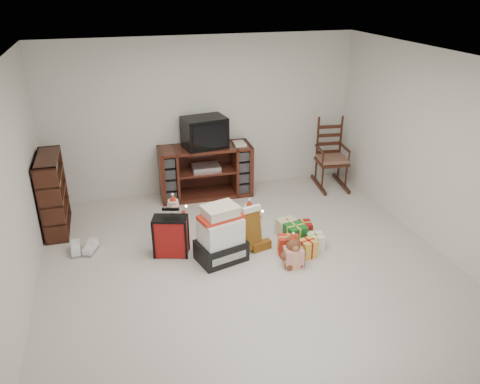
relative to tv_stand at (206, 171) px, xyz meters
name	(u,v)px	position (x,y,z in m)	size (l,w,h in m)	color
room	(249,174)	(0.05, -2.21, 0.83)	(5.01, 5.01, 2.51)	beige
tv_stand	(206,171)	(0.00, 0.00, 0.00)	(1.49, 0.57, 0.84)	#4C1E15
bookshelf	(53,195)	(-2.27, -0.53, 0.11)	(0.30, 0.90, 1.10)	#3B1B10
rocking_chair	(330,162)	(2.13, -0.15, -0.01)	(0.58, 0.86, 1.21)	#3B1B10
gift_pile	(221,237)	(-0.23, -1.95, -0.10)	(0.68, 0.56, 0.74)	black
red_suitcase	(171,236)	(-0.82, -1.66, -0.15)	(0.46, 0.33, 0.63)	maroon
stocking	(252,229)	(0.21, -1.85, -0.10)	(0.30, 0.13, 0.64)	#0D7618
teddy_bear	(292,252)	(0.59, -2.29, -0.25)	(0.27, 0.24, 0.40)	brown
santa_figurine	(249,225)	(0.25, -1.59, -0.19)	(0.30, 0.28, 0.61)	#A42011
mrs_claus_figurine	(174,221)	(-0.71, -1.21, -0.17)	(0.31, 0.30, 0.65)	#A42011
sneaker_pair	(83,249)	(-1.92, -1.29, -0.37)	(0.36, 0.31, 0.10)	white
gift_cluster	(298,240)	(0.82, -1.95, -0.31)	(0.67, 0.98, 0.23)	red
crt_television	(205,132)	(0.00, -0.01, 0.66)	(0.71, 0.57, 0.48)	black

